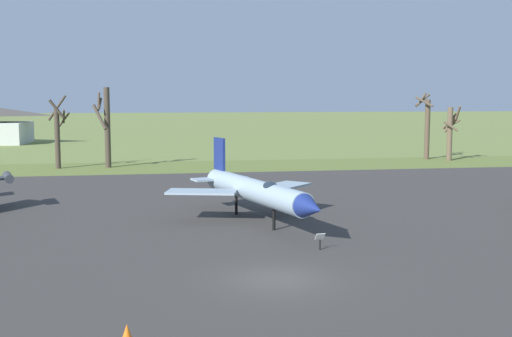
{
  "coord_description": "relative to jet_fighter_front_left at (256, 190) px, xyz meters",
  "views": [
    {
      "loc": [
        -5.21,
        -25.23,
        7.58
      ],
      "look_at": [
        1.91,
        16.51,
        2.83
      ],
      "focal_mm": 44.43,
      "sensor_mm": 36.0,
      "label": 1
    }
  ],
  "objects": [
    {
      "name": "jet_fighter_front_left",
      "position": [
        0.0,
        0.0,
        0.0
      ],
      "size": [
        9.79,
        14.12,
        4.87
      ],
      "color": "#8EA3B2",
      "rests_on": "ground"
    },
    {
      "name": "bare_tree_right_of_center",
      "position": [
        -10.77,
        32.6,
        2.61
      ],
      "size": [
        1.9,
        2.53,
        8.68
      ],
      "color": "#42382D",
      "rests_on": "ground"
    },
    {
      "name": "bare_tree_far_right",
      "position": [
        27.31,
        35.75,
        2.15
      ],
      "size": [
        2.5,
        3.08,
        8.19
      ],
      "color": "brown",
      "rests_on": "ground"
    },
    {
      "name": "info_placard_front_left",
      "position": [
        1.99,
        -7.31,
        -1.47
      ],
      "size": [
        0.5,
        0.33,
        0.9
      ],
      "color": "black",
      "rests_on": "ground"
    },
    {
      "name": "traffic_cone",
      "position": [
        -7.07,
        -18.33,
        -1.64
      ],
      "size": [
        0.55,
        0.55,
        0.79
      ],
      "primitive_type": "cone",
      "color": "orange",
      "rests_on": "ground"
    },
    {
      "name": "bare_tree_center",
      "position": [
        -15.81,
        32.6,
        1.84
      ],
      "size": [
        2.42,
        2.29,
        7.87
      ],
      "color": "#42382D",
      "rests_on": "ground"
    },
    {
      "name": "bare_tree_backdrop_extra",
      "position": [
        29.41,
        33.67,
        1.55
      ],
      "size": [
        2.52,
        2.55,
        6.65
      ],
      "color": "brown",
      "rests_on": "ground"
    },
    {
      "name": "grass_verge_strip",
      "position": [
        -1.12,
        31.9,
        -2.0
      ],
      "size": [
        133.44,
        12.0,
        0.06
      ],
      "primitive_type": "cube",
      "color": "#5F6D31",
      "rests_on": "ground"
    },
    {
      "name": "ground_plane",
      "position": [
        -1.12,
        -11.94,
        -2.03
      ],
      "size": [
        600.0,
        600.0,
        0.0
      ],
      "primitive_type": "plane",
      "color": "olive"
    },
    {
      "name": "asphalt_apron",
      "position": [
        -1.12,
        2.25,
        -2.0
      ],
      "size": [
        73.44,
        47.3,
        0.05
      ],
      "primitive_type": "cube",
      "color": "#383533",
      "rests_on": "ground"
    }
  ]
}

